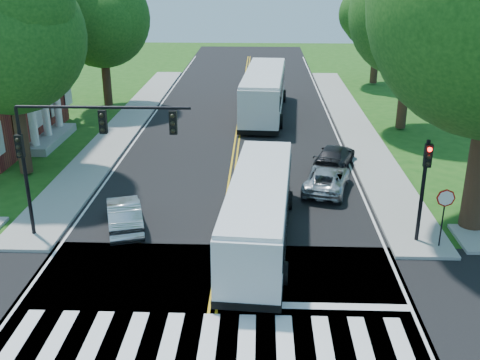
{
  "coord_description": "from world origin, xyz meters",
  "views": [
    {
      "loc": [
        1.54,
        -14.97,
        11.07
      ],
      "look_at": [
        0.7,
        7.4,
        2.4
      ],
      "focal_mm": 42.0,
      "sensor_mm": 36.0,
      "label": 1
    }
  ],
  "objects_px": {
    "hatchback": "(124,215)",
    "suv": "(327,179)",
    "signal_nw": "(77,141)",
    "bus_follow": "(264,91)",
    "dark_sedan": "(335,156)",
    "bus_lead": "(259,209)",
    "signal_ne": "(424,178)"
  },
  "relations": [
    {
      "from": "bus_follow",
      "to": "dark_sedan",
      "type": "xyz_separation_m",
      "value": [
        4.07,
        -12.02,
        -1.16
      ]
    },
    {
      "from": "bus_follow",
      "to": "bus_lead",
      "type": "bearing_deg",
      "value": 92.99
    },
    {
      "from": "bus_lead",
      "to": "bus_follow",
      "type": "height_order",
      "value": "bus_follow"
    },
    {
      "from": "signal_nw",
      "to": "bus_follow",
      "type": "relative_size",
      "value": 0.54
    },
    {
      "from": "signal_nw",
      "to": "hatchback",
      "type": "xyz_separation_m",
      "value": [
        1.44,
        0.95,
        -3.69
      ]
    },
    {
      "from": "signal_nw",
      "to": "signal_ne",
      "type": "xyz_separation_m",
      "value": [
        14.06,
        0.01,
        -1.41
      ]
    },
    {
      "from": "bus_lead",
      "to": "hatchback",
      "type": "xyz_separation_m",
      "value": [
        -5.95,
        0.97,
        -0.82
      ]
    },
    {
      "from": "hatchback",
      "to": "suv",
      "type": "height_order",
      "value": "hatchback"
    },
    {
      "from": "signal_nw",
      "to": "bus_lead",
      "type": "distance_m",
      "value": 7.93
    },
    {
      "from": "bus_lead",
      "to": "dark_sedan",
      "type": "distance_m",
      "value": 10.5
    },
    {
      "from": "hatchback",
      "to": "suv",
      "type": "bearing_deg",
      "value": -169.05
    },
    {
      "from": "hatchback",
      "to": "dark_sedan",
      "type": "bearing_deg",
      "value": -156.73
    },
    {
      "from": "bus_follow",
      "to": "hatchback",
      "type": "distance_m",
      "value": 21.53
    },
    {
      "from": "hatchback",
      "to": "signal_ne",
      "type": "bearing_deg",
      "value": 159.23
    },
    {
      "from": "dark_sedan",
      "to": "bus_follow",
      "type": "bearing_deg",
      "value": -52.29
    },
    {
      "from": "suv",
      "to": "bus_follow",
      "type": "bearing_deg",
      "value": -64.11
    },
    {
      "from": "bus_follow",
      "to": "signal_ne",
      "type": "bearing_deg",
      "value": 110.26
    },
    {
      "from": "bus_lead",
      "to": "hatchback",
      "type": "distance_m",
      "value": 6.09
    },
    {
      "from": "signal_ne",
      "to": "dark_sedan",
      "type": "bearing_deg",
      "value": 103.87
    },
    {
      "from": "bus_follow",
      "to": "suv",
      "type": "relative_size",
      "value": 2.99
    },
    {
      "from": "signal_ne",
      "to": "bus_lead",
      "type": "xyz_separation_m",
      "value": [
        -6.67,
        -0.04,
        -1.46
      ]
    },
    {
      "from": "suv",
      "to": "signal_nw",
      "type": "bearing_deg",
      "value": 42.53
    },
    {
      "from": "bus_follow",
      "to": "suv",
      "type": "xyz_separation_m",
      "value": [
        3.23,
        -15.67,
        -1.17
      ]
    },
    {
      "from": "suv",
      "to": "bus_lead",
      "type": "bearing_deg",
      "value": 73.57
    },
    {
      "from": "bus_lead",
      "to": "dark_sedan",
      "type": "bearing_deg",
      "value": -110.22
    },
    {
      "from": "signal_nw",
      "to": "suv",
      "type": "xyz_separation_m",
      "value": [
        10.87,
        5.85,
        -3.75
      ]
    },
    {
      "from": "signal_ne",
      "to": "hatchback",
      "type": "bearing_deg",
      "value": 175.76
    },
    {
      "from": "hatchback",
      "to": "dark_sedan",
      "type": "xyz_separation_m",
      "value": [
        10.28,
        8.56,
        -0.04
      ]
    },
    {
      "from": "signal_ne",
      "to": "bus_follow",
      "type": "bearing_deg",
      "value": 106.6
    },
    {
      "from": "bus_lead",
      "to": "suv",
      "type": "relative_size",
      "value": 2.5
    },
    {
      "from": "signal_ne",
      "to": "signal_nw",
      "type": "bearing_deg",
      "value": -179.95
    },
    {
      "from": "bus_follow",
      "to": "suv",
      "type": "distance_m",
      "value": 16.05
    }
  ]
}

